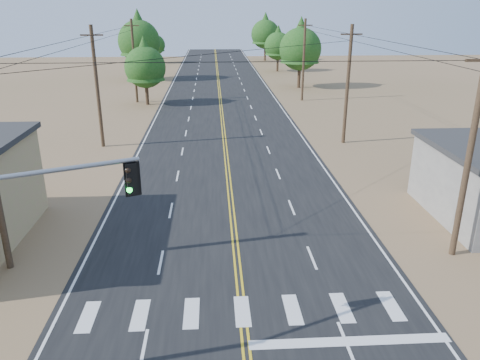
{
  "coord_description": "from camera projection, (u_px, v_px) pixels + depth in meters",
  "views": [
    {
      "loc": [
        -1.0,
        -7.46,
        11.3
      ],
      "look_at": [
        0.24,
        13.53,
        3.5
      ],
      "focal_mm": 35.0,
      "sensor_mm": 36.0,
      "label": 1
    }
  ],
  "objects": [
    {
      "name": "road",
      "position": [
        226.0,
        151.0,
        39.05
      ],
      "size": [
        15.0,
        200.0,
        0.02
      ],
      "primitive_type": "cube",
      "color": "black",
      "rests_on": "ground"
    },
    {
      "name": "utility_pole_left_mid",
      "position": [
        97.0,
        87.0,
        38.56
      ],
      "size": [
        1.8,
        0.3,
        10.0
      ],
      "color": "#4C3826",
      "rests_on": "ground"
    },
    {
      "name": "utility_pole_left_far",
      "position": [
        134.0,
        61.0,
        57.28
      ],
      "size": [
        1.8,
        0.3,
        10.0
      ],
      "color": "#4C3826",
      "rests_on": "ground"
    },
    {
      "name": "utility_pole_right_near",
      "position": [
        470.0,
        153.0,
        21.0
      ],
      "size": [
        1.8,
        0.3,
        10.0
      ],
      "color": "#4C3826",
      "rests_on": "ground"
    },
    {
      "name": "utility_pole_right_mid",
      "position": [
        348.0,
        84.0,
        39.72
      ],
      "size": [
        1.8,
        0.3,
        10.0
      ],
      "color": "#4C3826",
      "rests_on": "ground"
    },
    {
      "name": "utility_pole_right_far",
      "position": [
        304.0,
        60.0,
        58.44
      ],
      "size": [
        1.8,
        0.3,
        10.0
      ],
      "color": "#4C3826",
      "rests_on": "ground"
    },
    {
      "name": "tree_left_near",
      "position": [
        145.0,
        63.0,
        55.86
      ],
      "size": [
        4.91,
        4.91,
        8.19
      ],
      "color": "#3F2D1E",
      "rests_on": "ground"
    },
    {
      "name": "tree_left_mid",
      "position": [
        139.0,
        37.0,
        74.56
      ],
      "size": [
        6.68,
        6.68,
        11.13
      ],
      "color": "#3F2D1E",
      "rests_on": "ground"
    },
    {
      "name": "tree_left_far",
      "position": [
        155.0,
        43.0,
        98.57
      ],
      "size": [
        4.13,
        4.13,
        6.89
      ],
      "color": "#3F2D1E",
      "rests_on": "ground"
    },
    {
      "name": "tree_right_near",
      "position": [
        300.0,
        45.0,
        67.52
      ],
      "size": [
        6.07,
        6.07,
        10.12
      ],
      "color": "#3F2D1E",
      "rests_on": "ground"
    },
    {
      "name": "tree_right_mid",
      "position": [
        278.0,
        43.0,
        85.57
      ],
      "size": [
        4.98,
        4.98,
        8.3
      ],
      "color": "#3F2D1E",
      "rests_on": "ground"
    },
    {
      "name": "tree_right_far",
      "position": [
        265.0,
        31.0,
        102.43
      ],
      "size": [
        6.2,
        6.2,
        10.34
      ],
      "color": "#3F2D1E",
      "rests_on": "ground"
    }
  ]
}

